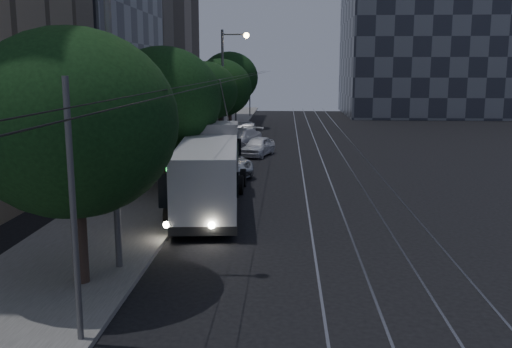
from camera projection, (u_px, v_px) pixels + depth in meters
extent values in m
plane|color=black|center=(303.00, 227.00, 22.42)|extent=(120.00, 120.00, 0.00)
cube|color=#64625E|center=(195.00, 150.00, 42.42)|extent=(5.00, 90.00, 0.15)
cube|color=gray|center=(299.00, 152.00, 42.03)|extent=(0.08, 90.00, 0.02)
cube|color=gray|center=(319.00, 152.00, 41.95)|extent=(0.08, 90.00, 0.02)
cube|color=gray|center=(340.00, 152.00, 41.87)|extent=(0.08, 90.00, 0.02)
cube|color=gray|center=(360.00, 152.00, 41.80)|extent=(0.08, 90.00, 0.02)
cylinder|color=black|center=(243.00, 75.00, 41.21)|extent=(0.02, 90.00, 0.02)
cylinder|color=black|center=(253.00, 75.00, 41.17)|extent=(0.02, 90.00, 0.02)
cylinder|color=#5E5E61|center=(74.00, 216.00, 12.32)|extent=(0.14, 0.14, 6.00)
cylinder|color=#5E5E61|center=(204.00, 125.00, 31.95)|extent=(0.14, 0.14, 6.00)
cylinder|color=#5E5E61|center=(236.00, 103.00, 51.58)|extent=(0.14, 0.14, 6.00)
cylinder|color=#5E5E61|center=(250.00, 93.00, 71.21)|extent=(0.14, 0.14, 6.00)
cube|color=#323540|center=(433.00, 21.00, 73.24)|extent=(22.00, 18.00, 24.00)
cube|color=#BBBBBE|center=(210.00, 169.00, 25.43)|extent=(3.34, 11.48, 2.69)
cube|color=black|center=(210.00, 196.00, 25.65)|extent=(3.38, 11.53, 0.33)
cube|color=black|center=(211.00, 165.00, 25.87)|extent=(3.20, 9.14, 0.99)
cube|color=black|center=(189.00, 191.00, 19.86)|extent=(2.11, 0.25, 1.23)
cube|color=black|center=(224.00, 147.00, 30.92)|extent=(1.91, 0.24, 0.94)
cube|color=#28F34F|center=(188.00, 167.00, 19.70)|extent=(1.51, 0.19, 0.30)
cube|color=gray|center=(217.00, 128.00, 27.92)|extent=(2.17, 2.24, 0.47)
sphere|color=white|center=(166.00, 225.00, 20.08)|extent=(0.25, 0.25, 0.25)
sphere|color=white|center=(212.00, 225.00, 19.99)|extent=(0.25, 0.25, 0.25)
cylinder|color=#5E5E61|center=(214.00, 104.00, 28.70)|extent=(0.06, 4.28, 2.54)
cylinder|color=#5E5E61|center=(225.00, 104.00, 28.67)|extent=(0.06, 4.28, 2.54)
cylinder|color=black|center=(169.00, 216.00, 22.16)|extent=(0.28, 0.94, 0.94)
cylinder|color=black|center=(228.00, 217.00, 22.04)|extent=(0.28, 0.94, 0.94)
cylinder|color=black|center=(194.00, 184.00, 28.16)|extent=(0.28, 0.94, 0.94)
cylinder|color=black|center=(240.00, 185.00, 28.04)|extent=(0.28, 0.94, 0.94)
cylinder|color=black|center=(199.00, 177.00, 29.93)|extent=(0.28, 0.94, 0.94)
cylinder|color=black|center=(243.00, 178.00, 29.81)|extent=(0.28, 0.94, 0.94)
imported|color=silver|center=(225.00, 161.00, 33.31)|extent=(4.10, 5.88, 1.49)
imported|color=white|center=(258.00, 146.00, 40.13)|extent=(2.63, 4.26, 1.35)
imported|color=white|center=(239.00, 139.00, 43.28)|extent=(3.94, 5.78, 1.55)
imported|color=silver|center=(244.00, 133.00, 47.68)|extent=(1.69, 4.62, 1.51)
imported|color=silver|center=(246.00, 129.00, 51.46)|extent=(1.83, 4.14, 1.39)
cylinder|color=#32221B|center=(80.00, 244.00, 16.05)|extent=(0.44, 0.44, 2.53)
ellipsoid|color=black|center=(73.00, 123.00, 15.42)|extent=(5.74, 5.74, 5.17)
cylinder|color=#32221B|center=(165.00, 167.00, 28.42)|extent=(0.44, 0.44, 2.49)
ellipsoid|color=black|center=(163.00, 99.00, 27.80)|extent=(5.70, 5.70, 5.13)
cylinder|color=#32221B|center=(172.00, 155.00, 31.33)|extent=(0.44, 0.44, 2.82)
ellipsoid|color=black|center=(170.00, 97.00, 30.74)|extent=(4.78, 4.78, 4.31)
cylinder|color=#32221B|center=(205.00, 133.00, 43.75)|extent=(0.44, 0.44, 2.43)
ellipsoid|color=black|center=(204.00, 92.00, 43.17)|extent=(5.08, 5.08, 4.57)
cylinder|color=#32221B|center=(220.00, 125.00, 49.88)|extent=(0.44, 0.44, 2.31)
ellipsoid|color=black|center=(220.00, 88.00, 49.28)|extent=(5.56, 5.56, 5.01)
cylinder|color=#32221B|center=(230.00, 114.00, 58.10)|extent=(0.44, 0.44, 2.93)
ellipsoid|color=black|center=(229.00, 78.00, 57.43)|extent=(5.80, 5.80, 5.22)
cylinder|color=#5E5E61|center=(112.00, 109.00, 16.62)|extent=(0.20, 0.20, 9.93)
cylinder|color=#5E5E61|center=(223.00, 88.00, 45.43)|extent=(0.20, 0.20, 9.06)
cylinder|color=#5E5E61|center=(235.00, 34.00, 44.61)|extent=(1.99, 0.12, 0.12)
sphere|color=#F8CF88|center=(246.00, 35.00, 44.58)|extent=(0.44, 0.44, 0.44)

